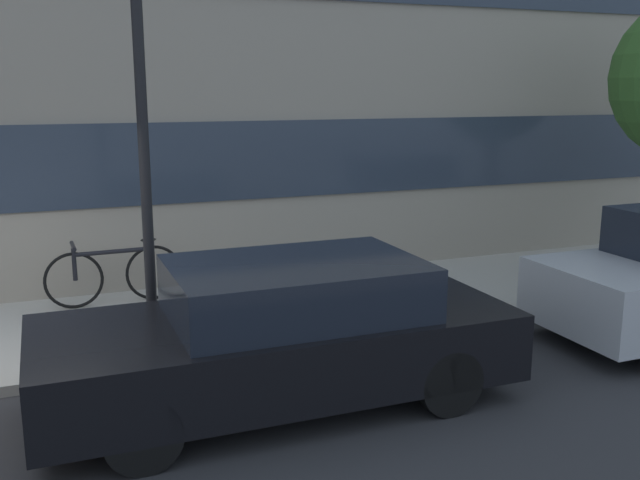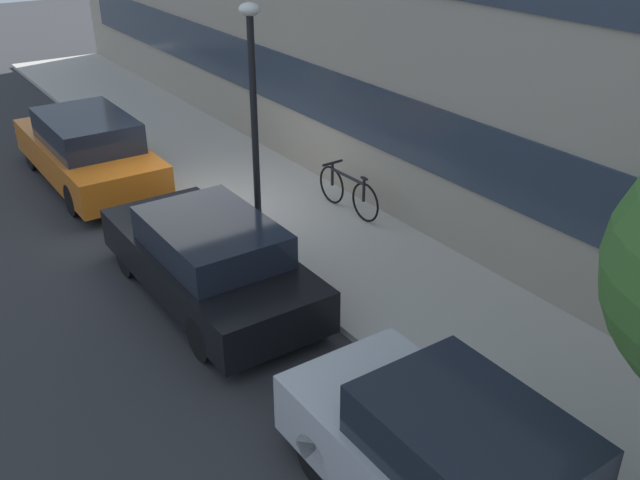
{
  "view_description": "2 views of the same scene",
  "coord_description": "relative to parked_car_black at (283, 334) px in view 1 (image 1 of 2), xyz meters",
  "views": [
    {
      "loc": [
        0.73,
        -6.86,
        2.84
      ],
      "look_at": [
        3.56,
        0.32,
        1.19
      ],
      "focal_mm": 40.0,
      "sensor_mm": 36.0,
      "label": 1
    },
    {
      "loc": [
        11.11,
        -4.87,
        5.66
      ],
      "look_at": [
        3.67,
        0.22,
        1.03
      ],
      "focal_mm": 40.0,
      "sensor_mm": 36.0,
      "label": 2
    }
  ],
  "objects": [
    {
      "name": "lamp_post",
      "position": [
        -0.96,
        1.38,
        1.92
      ],
      "size": [
        0.32,
        0.32,
        3.92
      ],
      "color": "black",
      "rests_on": "sidewalk_strip"
    },
    {
      "name": "parked_car_black",
      "position": [
        0.0,
        0.0,
        0.0
      ],
      "size": [
        4.27,
        1.71,
        1.32
      ],
      "rotation": [
        0.0,
        0.0,
        3.14
      ],
      "color": "black",
      "rests_on": "ground_plane"
    },
    {
      "name": "bicycle",
      "position": [
        -1.15,
        3.36,
        -0.14
      ],
      "size": [
        1.72,
        0.44,
        0.83
      ],
      "rotation": [
        0.0,
        0.0,
        3.17
      ],
      "color": "black",
      "rests_on": "sidewalk_strip"
    }
  ]
}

